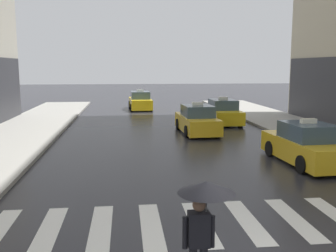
{
  "coord_description": "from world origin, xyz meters",
  "views": [
    {
      "loc": [
        -2.38,
        -5.74,
        3.79
      ],
      "look_at": [
        -0.82,
        8.0,
        1.64
      ],
      "focal_mm": 40.88,
      "sensor_mm": 36.0,
      "label": 1
    }
  ],
  "objects": [
    {
      "name": "crosswalk_markings",
      "position": [
        0.0,
        3.0,
        0.0
      ],
      "size": [
        11.3,
        2.8,
        0.01
      ],
      "color": "silver",
      "rests_on": "ground"
    },
    {
      "name": "taxi_lead",
      "position": [
        4.68,
        8.29,
        0.72
      ],
      "size": [
        2.1,
        4.62,
        1.8
      ],
      "color": "gold",
      "rests_on": "ground"
    },
    {
      "name": "taxi_second",
      "position": [
        1.74,
        15.69,
        0.72
      ],
      "size": [
        2.06,
        4.6,
        1.8
      ],
      "color": "gold",
      "rests_on": "ground"
    },
    {
      "name": "taxi_third",
      "position": [
        4.15,
        19.23,
        0.72
      ],
      "size": [
        1.95,
        4.55,
        1.8
      ],
      "color": "yellow",
      "rests_on": "ground"
    },
    {
      "name": "taxi_fourth",
      "position": [
        -1.02,
        28.35,
        0.72
      ],
      "size": [
        2.06,
        4.6,
        1.8
      ],
      "color": "yellow",
      "rests_on": "ground"
    },
    {
      "name": "pedestrian_with_umbrella",
      "position": [
        -1.12,
        0.17,
        1.52
      ],
      "size": [
        0.96,
        0.96,
        1.94
      ],
      "color": "black",
      "rests_on": "ground"
    }
  ]
}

